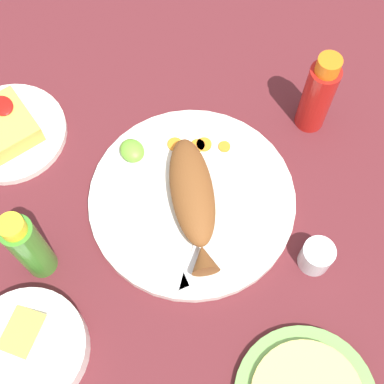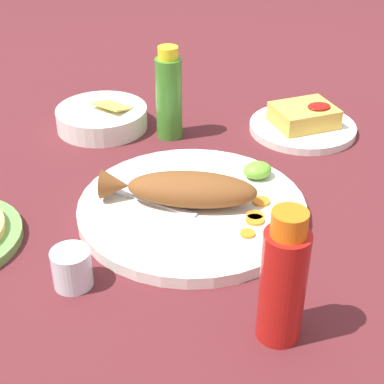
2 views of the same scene
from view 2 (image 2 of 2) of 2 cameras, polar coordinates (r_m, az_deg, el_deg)
The scene contains 16 objects.
ground_plane at distance 0.88m, azimuth -0.00°, elevation -2.08°, with size 4.00×4.00×0.00m, color #561E23.
main_plate at distance 0.88m, azimuth -0.00°, elevation -1.59°, with size 0.34×0.34×0.02m, color white.
fried_fish at distance 0.86m, azimuth -0.85°, elevation 0.30°, with size 0.23×0.15×0.05m.
fork_near at distance 0.89m, azimuth -5.53°, elevation -0.41°, with size 0.13×0.15×0.00m.
fork_far at distance 0.93m, azimuth -4.05°, elevation 1.11°, with size 0.18×0.05×0.00m.
carrot_slice_near at distance 0.81m, azimuth 5.41°, elevation -4.03°, with size 0.02×0.02×0.00m, color orange.
carrot_slice_mid at distance 0.84m, azimuth 6.14°, elevation -2.71°, with size 0.03×0.03×0.00m, color orange.
carrot_slice_far at distance 0.85m, azimuth 6.12°, elevation -2.29°, with size 0.02×0.02×0.00m, color orange.
carrot_slice_extra at distance 0.88m, azimuth 6.72°, elevation -0.90°, with size 0.03×0.03×0.00m, color orange.
lime_wedge_main at distance 0.94m, azimuth 6.37°, elevation 2.12°, with size 0.05×0.04×0.03m, color #6BB233.
hot_sauce_bottle_red at distance 0.65m, azimuth 8.83°, elevation -8.51°, with size 0.05×0.05×0.17m.
hot_sauce_bottle_green at distance 1.07m, azimuth -2.25°, elevation 9.35°, with size 0.05×0.05×0.17m.
salt_cup at distance 0.76m, azimuth -11.54°, elevation -7.43°, with size 0.05×0.05×0.05m.
side_plate_fries at distance 1.14m, azimuth 10.66°, elevation 6.16°, with size 0.20×0.20×0.01m, color white.
fries_pile at distance 1.13m, azimuth 10.83°, elevation 7.33°, with size 0.11×0.09×0.04m.
guacamole_bowl at distance 1.14m, azimuth -8.72°, elevation 7.25°, with size 0.17×0.17×0.05m.
Camera 2 is at (-0.25, -0.68, 0.50)m, focal length 55.00 mm.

